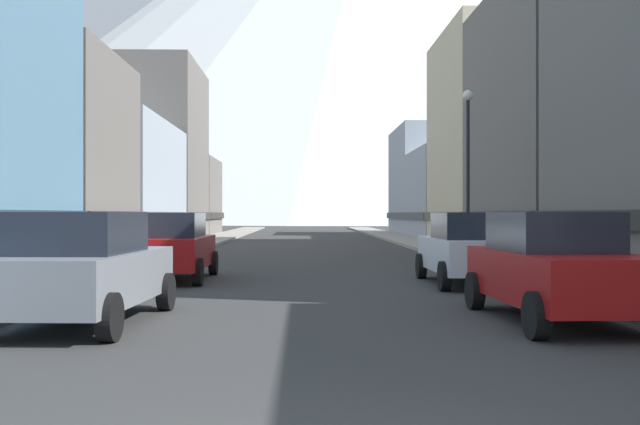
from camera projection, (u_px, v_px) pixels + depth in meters
name	position (u px, v px, depth m)	size (l,w,h in m)	color
sidewalk_left	(191.00, 245.00, 39.00)	(2.50, 100.00, 0.15)	gray
sidewalk_right	(426.00, 245.00, 39.28)	(2.50, 100.00, 0.15)	gray
storefront_left_3	(77.00, 186.00, 39.02)	(9.96, 12.35, 6.66)	#99A5B2
storefront_left_4	(131.00, 155.00, 50.78)	(9.66, 10.35, 11.96)	#66605B
storefront_left_5	(165.00, 198.00, 60.71)	(8.80, 8.99, 6.29)	#66605B
storefront_right_2	(604.00, 127.00, 30.51)	(9.57, 11.36, 11.07)	#66605B
storefront_right_3	(503.00, 142.00, 41.44)	(7.14, 10.53, 11.98)	beige
storefront_right_4	(469.00, 196.00, 51.80)	(8.05, 9.58, 6.26)	#99A5B2
storefront_right_5	(441.00, 183.00, 62.13)	(8.00, 11.07, 8.96)	#99A5B2
car_left_0	(83.00, 268.00, 11.66)	(2.25, 4.48, 1.78)	slate
car_left_1	(171.00, 246.00, 19.38)	(2.09, 4.41, 1.78)	#9E1111
car_right_0	(556.00, 266.00, 11.98)	(2.17, 4.45, 1.78)	#9E1111
car_right_1	(469.00, 248.00, 18.26)	(2.06, 4.40, 1.78)	silver
pedestrian_0	(500.00, 239.00, 24.53)	(0.36, 0.36, 1.66)	navy
streetlamp_right	(468.00, 149.00, 25.32)	(0.36, 0.36, 5.86)	black
mountain_backdrop	(385.00, 25.00, 264.85)	(324.42, 324.42, 139.45)	silver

